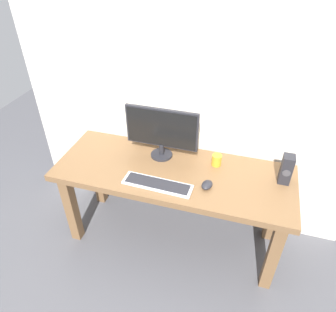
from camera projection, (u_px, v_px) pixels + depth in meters
name	position (u px, v px, depth m)	size (l,w,h in m)	color
ground_plane	(173.00, 236.00, 2.64)	(6.00, 6.00, 0.00)	#4C4C51
wall_back	(190.00, 44.00, 2.02)	(2.64, 0.04, 3.00)	silver
desk	(173.00, 182.00, 2.28)	(1.70, 0.63, 0.71)	brown
monitor	(162.00, 131.00, 2.23)	(0.54, 0.16, 0.39)	#232328
keyboard_primary	(157.00, 184.00, 2.08)	(0.48, 0.14, 0.02)	silver
mouse	(207.00, 185.00, 2.06)	(0.07, 0.10, 0.04)	#232328
speaker_right	(286.00, 169.00, 2.05)	(0.07, 0.09, 0.21)	#232328
coffee_mug	(217.00, 160.00, 2.24)	(0.07, 0.07, 0.08)	orange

